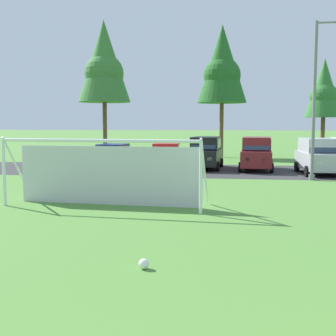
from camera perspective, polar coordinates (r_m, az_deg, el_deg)
The scene contains 13 objects.
ground_plane at distance 16.77m, azimuth 4.41°, elevation -4.69°, with size 400.00×400.00×0.00m, color #518438.
parking_lot_strip at distance 28.83m, azimuth 6.04°, elevation -0.34°, with size 52.00×8.40×0.01m, color #333335.
soccer_ball at distance 9.44m, azimuth -3.13°, elevation -12.25°, with size 0.22×0.22×0.22m.
soccer_goal at distance 16.45m, azimuth -8.09°, elevation -0.38°, with size 7.53×2.43×2.57m.
parked_car_slot_far_left at distance 29.11m, azimuth -7.16°, elevation 1.43°, with size 2.25×4.31×1.72m.
parked_car_slot_left at distance 29.84m, azimuth -0.23°, elevation 1.58°, with size 2.21×4.29×1.72m.
parked_car_slot_center_left at distance 29.88m, azimuth 4.88°, elevation 2.02°, with size 2.34×4.70×2.16m.
parked_car_slot_center at distance 29.44m, azimuth 11.35°, elevation 1.88°, with size 2.35×4.71×2.16m.
parked_car_slot_center_right at distance 28.13m, azimuth 18.80°, elevation 1.51°, with size 2.36×4.71×2.16m.
tree_left_edge at distance 38.54m, azimuth -8.25°, elevation 13.13°, with size 4.39×4.39×11.70m.
tree_mid_left at distance 40.81m, azimuth 7.00°, elevation 12.86°, with size 4.44×4.44×11.83m.
tree_center_back at distance 41.43m, azimuth 19.50°, elevation 9.44°, with size 3.25×3.25×8.68m.
street_lamp at distance 25.00m, azimuth 18.71°, elevation 8.42°, with size 2.00×0.32×8.39m.
Camera 1 is at (1.09, -1.46, 3.02)m, focal length 47.24 mm.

